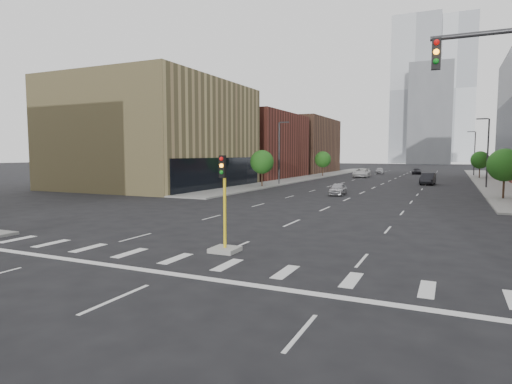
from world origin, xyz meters
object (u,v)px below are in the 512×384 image
Objects in this scene: car_far_left at (362,173)px; car_mid_right at (428,179)px; car_deep_right at (416,171)px; car_distant at (380,171)px; median_traffic_signal at (225,231)px; car_near_left at (338,189)px.

car_mid_right is at bearing -55.46° from car_far_left.
car_mid_right is at bearing -89.36° from car_deep_right.
car_mid_right is at bearing -76.46° from car_distant.
car_near_left is (-1.92, 29.14, -0.31)m from median_traffic_signal.
car_mid_right is 1.22× the size of car_distant.
car_distant reaches higher than car_near_left.
car_deep_right is (-3.96, 33.64, -0.18)m from car_mid_right.
car_distant is at bearing 113.68° from car_mid_right.
car_mid_right is 34.38m from car_distant.
car_near_left is 53.59m from car_distant.
car_mid_right is (8.17, 21.13, 0.18)m from car_near_left.
car_far_left is 1.47× the size of car_distant.
median_traffic_signal is 83.94m from car_deep_right.
car_distant is (-3.46, 53.48, 0.05)m from car_near_left.
car_deep_right is 7.78m from car_distant.
median_traffic_signal is 0.71× the size of car_far_left.
car_near_left is at bearing -107.22° from car_mid_right.
car_far_left is 19.17m from car_deep_right.
median_traffic_signal is 29.20m from car_near_left.
car_near_left is at bearing -92.52° from car_distant.
car_far_left is at bearing 92.94° from car_near_left.
car_near_left is 54.93m from car_deep_right.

